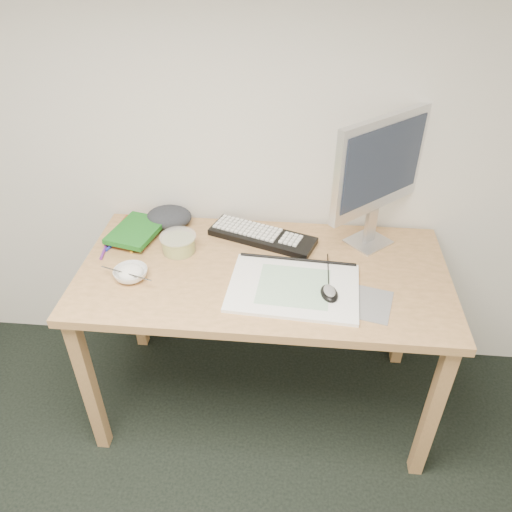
{
  "coord_description": "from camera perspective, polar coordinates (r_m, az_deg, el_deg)",
  "views": [
    {
      "loc": [
        0.29,
        -0.07,
        1.9
      ],
      "look_at": [
        0.15,
        1.4,
        0.83
      ],
      "focal_mm": 35.0,
      "sensor_mm": 36.0,
      "label": 1
    }
  ],
  "objects": [
    {
      "name": "pencil_pink",
      "position": [
        1.95,
        1.52,
        -0.27
      ],
      "size": [
        0.18,
        0.01,
        0.01
      ],
      "primitive_type": "cylinder",
      "rotation": [
        0.0,
        1.57,
        -0.04
      ],
      "color": "pink",
      "rests_on": "desk"
    },
    {
      "name": "sketchpad",
      "position": [
        1.81,
        4.31,
        -3.61
      ],
      "size": [
        0.48,
        0.36,
        0.01
      ],
      "primitive_type": "cube",
      "rotation": [
        0.0,
        0.0,
        -0.06
      ],
      "color": "white",
      "rests_on": "desk"
    },
    {
      "name": "pencil_black",
      "position": [
        1.92,
        2.77,
        -0.86
      ],
      "size": [
        0.19,
        0.05,
        0.01
      ],
      "primitive_type": "cylinder",
      "rotation": [
        0.0,
        1.57,
        -0.21
      ],
      "color": "black",
      "rests_on": "desk"
    },
    {
      "name": "chopsticks",
      "position": [
        1.87,
        -14.61,
        -1.95
      ],
      "size": [
        0.2,
        0.08,
        0.02
      ],
      "primitive_type": "cylinder",
      "rotation": [
        0.0,
        1.57,
        -0.31
      ],
      "color": "#AEAEB0",
      "rests_on": "rice_bowl"
    },
    {
      "name": "mousepad",
      "position": [
        1.79,
        12.01,
        -5.18
      ],
      "size": [
        0.24,
        0.22,
        0.0
      ],
      "primitive_type": "cube",
      "rotation": [
        0.0,
        0.0,
        -0.24
      ],
      "color": "gray",
      "rests_on": "desk"
    },
    {
      "name": "rice_bowl",
      "position": [
        1.9,
        -14.12,
        -2.0
      ],
      "size": [
        0.16,
        0.16,
        0.04
      ],
      "primitive_type": "imported",
      "rotation": [
        0.0,
        0.0,
        0.33
      ],
      "color": "silver",
      "rests_on": "desk"
    },
    {
      "name": "cloth_lump",
      "position": [
        2.18,
        -9.9,
        4.42
      ],
      "size": [
        0.2,
        0.18,
        0.07
      ],
      "primitive_type": "ellipsoid",
      "rotation": [
        0.0,
        0.0,
        0.34
      ],
      "color": "#25272C",
      "rests_on": "desk"
    },
    {
      "name": "marker_purple",
      "position": [
        2.08,
        -16.92,
        0.73
      ],
      "size": [
        0.03,
        0.13,
        0.01
      ],
      "primitive_type": "cylinder",
      "rotation": [
        0.0,
        1.57,
        1.68
      ],
      "color": "#5F227F",
      "rests_on": "desk"
    },
    {
      "name": "book_red",
      "position": [
        2.15,
        -13.79,
        2.63
      ],
      "size": [
        0.19,
        0.24,
        0.02
      ],
      "primitive_type": "cube",
      "rotation": [
        0.0,
        0.0,
        -0.13
      ],
      "color": "maroon",
      "rests_on": "desk"
    },
    {
      "name": "marker_blue",
      "position": [
        2.12,
        -15.76,
        1.57
      ],
      "size": [
        0.05,
        0.13,
        0.01
      ],
      "primitive_type": "cylinder",
      "rotation": [
        0.0,
        1.57,
        1.29
      ],
      "color": "#1F30AC",
      "rests_on": "desk"
    },
    {
      "name": "monitor",
      "position": [
        1.94,
        13.95,
        9.75
      ],
      "size": [
        0.36,
        0.33,
        0.53
      ],
      "rotation": [
        0.0,
        0.0,
        0.75
      ],
      "color": "silver",
      "rests_on": "desk"
    },
    {
      "name": "book_green",
      "position": [
        2.12,
        -13.52,
        2.84
      ],
      "size": [
        0.22,
        0.27,
        0.02
      ],
      "primitive_type": "cube",
      "rotation": [
        0.0,
        0.0,
        -0.24
      ],
      "color": "#18631C",
      "rests_on": "book_red"
    },
    {
      "name": "mouse",
      "position": [
        1.77,
        8.39,
        -4.0
      ],
      "size": [
        0.08,
        0.11,
        0.03
      ],
      "primitive_type": "ellipsoid",
      "rotation": [
        0.0,
        0.0,
        0.21
      ],
      "color": "black",
      "rests_on": "sketchpad"
    },
    {
      "name": "marker_orange",
      "position": [
        2.09,
        -14.07,
        1.35
      ],
      "size": [
        0.05,
        0.12,
        0.01
      ],
      "primitive_type": "cylinder",
      "rotation": [
        0.0,
        1.57,
        1.87
      ],
      "color": "orange",
      "rests_on": "desk"
    },
    {
      "name": "keyboard",
      "position": [
        2.06,
        0.73,
        2.26
      ],
      "size": [
        0.46,
        0.28,
        0.03
      ],
      "primitive_type": "cube",
      "rotation": [
        0.0,
        0.0,
        -0.34
      ],
      "color": "black",
      "rests_on": "desk"
    },
    {
      "name": "fruit_tub",
      "position": [
        2.0,
        -8.85,
        1.44
      ],
      "size": [
        0.18,
        0.18,
        0.07
      ],
      "primitive_type": "cylinder",
      "rotation": [
        0.0,
        0.0,
        0.24
      ],
      "color": "gold",
      "rests_on": "desk"
    },
    {
      "name": "pencil_tan",
      "position": [
        1.92,
        -0.07,
        -1.0
      ],
      "size": [
        0.11,
        0.14,
        0.01
      ],
      "primitive_type": "cylinder",
      "rotation": [
        0.0,
        1.57,
        -0.92
      ],
      "color": "tan",
      "rests_on": "desk"
    },
    {
      "name": "desk",
      "position": [
        1.95,
        0.83,
        -3.49
      ],
      "size": [
        1.4,
        0.7,
        0.75
      ],
      "color": "tan",
      "rests_on": "ground"
    }
  ]
}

